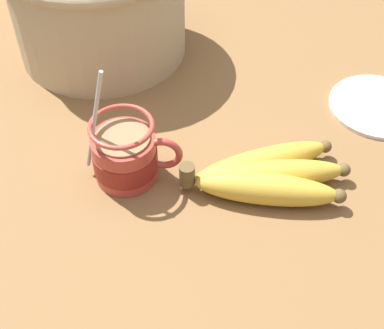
{
  "coord_description": "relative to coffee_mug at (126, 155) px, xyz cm",
  "views": [
    {
      "loc": [
        3.28,
        -44.46,
        55.03
      ],
      "look_at": [
        -0.26,
        0.77,
        7.13
      ],
      "focal_mm": 50.0,
      "sensor_mm": 36.0,
      "label": 1
    }
  ],
  "objects": [
    {
      "name": "small_plate",
      "position": [
        34.8,
        16.27,
        -3.34
      ],
      "size": [
        14.44,
        14.44,
        0.6
      ],
      "color": "silver",
      "rests_on": "table"
    },
    {
      "name": "banana_bunch",
      "position": [
        17.84,
        -0.6,
        -1.68
      ],
      "size": [
        21.64,
        12.43,
        4.26
      ],
      "color": "brown",
      "rests_on": "table"
    },
    {
      "name": "coffee_mug",
      "position": [
        0.0,
        0.0,
        0.0
      ],
      "size": [
        12.6,
        8.29,
        16.62
      ],
      "color": "#B23D33",
      "rests_on": "table"
    },
    {
      "name": "woven_basket",
      "position": [
        -8.51,
        28.24,
        5.29
      ],
      "size": [
        28.45,
        28.45,
        16.95
      ],
      "color": "tan",
      "rests_on": "table"
    },
    {
      "name": "table",
      "position": [
        8.74,
        -1.94,
        -5.27
      ],
      "size": [
        121.88,
        121.88,
        3.27
      ],
      "color": "brown",
      "rests_on": "ground"
    }
  ]
}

